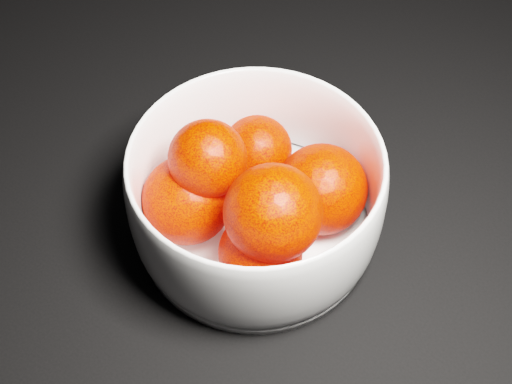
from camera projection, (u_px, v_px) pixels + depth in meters
The scene contains 2 objects.
bowl at pixel (256, 196), 0.56m from camera, with size 0.20×0.20×0.10m.
orange_pile at pixel (255, 196), 0.55m from camera, with size 0.16×0.15×0.11m.
Camera 1 is at (-0.06, -0.53, 0.50)m, focal length 50.00 mm.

